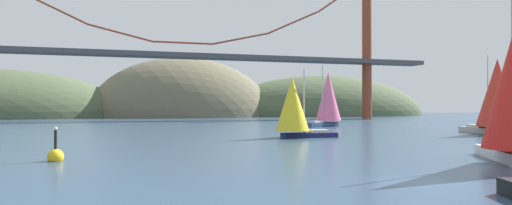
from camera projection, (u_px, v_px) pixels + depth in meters
ground_plane at (416, 183)px, 21.43m from camera, size 360.00×360.00×0.00m
headland_right at (324, 115)px, 167.97m from camera, size 85.02×44.00×31.19m
headland_center at (183, 116)px, 152.17m from camera, size 64.82×44.00×42.04m
suspension_bridge at (183, 49)px, 112.56m from camera, size 145.87×6.00×42.38m
sailboat_pink_spinnaker at (328, 98)px, 80.16m from camera, size 9.79×7.62×11.35m
sailboat_yellow_sail at (294, 106)px, 51.43m from camera, size 7.74×4.14×8.28m
sailboat_scarlet_sail at (497, 94)px, 57.35m from camera, size 5.50×8.96×10.84m
channel_buoy at (56, 156)px, 29.72m from camera, size 1.10×1.10×2.64m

